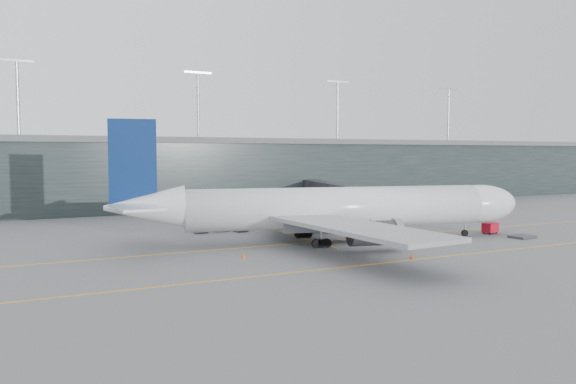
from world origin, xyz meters
name	(u,v)px	position (x,y,z in m)	size (l,w,h in m)	color
ground	(269,240)	(0.00, 0.00, 0.00)	(320.00, 320.00, 0.00)	slate
taxiline_a	(282,244)	(0.00, -4.00, 0.01)	(160.00, 0.25, 0.02)	orange
taxiline_b	(347,267)	(0.00, -20.00, 0.01)	(160.00, 0.25, 0.02)	orange
taxiline_lead_main	(248,222)	(5.00, 20.00, 0.01)	(0.25, 60.00, 0.02)	orange
terminal	(165,172)	(0.00, 58.00, 7.62)	(240.00, 36.00, 29.00)	black
main_aircraft	(334,208)	(7.35, -5.04, 4.53)	(57.21, 52.94, 16.15)	silver
jet_bridge	(335,192)	(24.11, 22.50, 4.52)	(10.28, 43.44, 6.04)	#28272C
gse_cart	(490,228)	(32.20, -8.67, 0.89)	(2.64, 2.01, 1.61)	red
baggage_dolly	(522,237)	(32.97, -13.89, 0.19)	(3.24, 2.59, 0.32)	#343539
uld_a	(200,227)	(-6.44, 10.62, 0.92)	(1.96, 1.58, 1.76)	#37373C
uld_b	(221,225)	(-3.04, 11.12, 1.03)	(2.48, 2.15, 1.95)	#37373C
uld_c	(241,226)	(-0.51, 9.39, 0.87)	(2.02, 1.71, 1.66)	#37373C
cone_nose	(482,230)	(32.30, -7.05, 0.35)	(0.44, 0.44, 0.70)	#CE3B0B
cone_wing_stbd	(412,256)	(8.87, -19.57, 0.32)	(0.40, 0.40, 0.64)	#F4360D
cone_wing_port	(302,225)	(10.50, 10.22, 0.37)	(0.46, 0.46, 0.74)	#DD580C
cone_tail	(244,255)	(-8.06, -10.73, 0.39)	(0.49, 0.49, 0.78)	#EF4D0D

